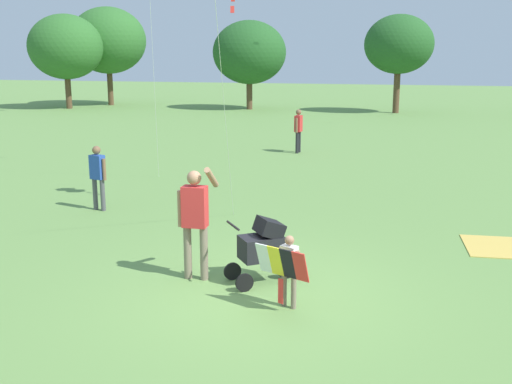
# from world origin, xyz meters

# --- Properties ---
(ground_plane) EXTENTS (120.00, 120.00, 0.00)m
(ground_plane) POSITION_xyz_m (0.00, 0.00, 0.00)
(ground_plane) COLOR #668E47
(treeline_distant) EXTENTS (42.85, 7.40, 6.31)m
(treeline_distant) POSITION_xyz_m (1.38, 28.17, 3.59)
(treeline_distant) COLOR brown
(treeline_distant) RESTS_ON ground
(child_with_butterfly_kite) EXTENTS (0.79, 0.50, 1.04)m
(child_with_butterfly_kite) POSITION_xyz_m (0.53, -0.38, 0.63)
(child_with_butterfly_kite) COLOR #7F705B
(child_with_butterfly_kite) RESTS_ON ground
(person_adult_flyer) EXTENTS (0.56, 0.53, 1.80)m
(person_adult_flyer) POSITION_xyz_m (-1.07, 0.39, 1.04)
(person_adult_flyer) COLOR #7F705B
(person_adult_flyer) RESTS_ON ground
(stroller) EXTENTS (1.05, 0.90, 1.03)m
(stroller) POSITION_xyz_m (-0.03, 0.49, 0.61)
(stroller) COLOR black
(stroller) RESTS_ON ground
(person_red_shirt) EXTENTS (0.46, 0.27, 1.46)m
(person_red_shirt) POSITION_xyz_m (-4.60, 3.90, 0.86)
(person_red_shirt) COLOR #4C4C51
(person_red_shirt) RESTS_ON ground
(person_kid_running) EXTENTS (0.25, 0.49, 1.52)m
(person_kid_running) POSITION_xyz_m (-1.67, 12.87, 0.90)
(person_kid_running) COLOR #232328
(person_kid_running) RESTS_ON ground
(picnic_blanket) EXTENTS (1.56, 1.42, 0.02)m
(picnic_blanket) POSITION_xyz_m (3.90, 3.21, 0.01)
(picnic_blanket) COLOR gold
(picnic_blanket) RESTS_ON ground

